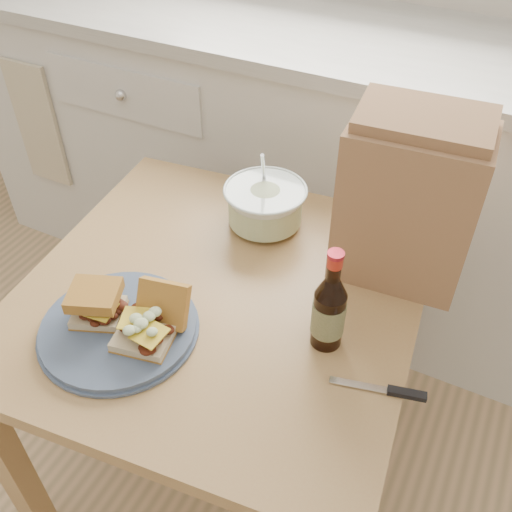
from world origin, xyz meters
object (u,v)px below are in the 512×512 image
at_px(beer_bottle, 329,311).
at_px(coleslaw_bowl, 265,207).
at_px(paper_bag, 407,205).
at_px(plate, 119,328).
at_px(dining_table, 222,322).

bearing_deg(beer_bottle, coleslaw_bowl, 155.58).
xyz_separation_m(beer_bottle, paper_bag, (0.06, 0.26, 0.09)).
distance_m(plate, coleslaw_bowl, 0.45).
bearing_deg(plate, dining_table, 58.10).
bearing_deg(coleslaw_bowl, plate, -103.36).
bearing_deg(paper_bag, plate, -139.67).
xyz_separation_m(dining_table, coleslaw_bowl, (-0.01, 0.24, 0.15)).
relative_size(dining_table, plate, 2.97).
height_order(dining_table, plate, plate).
relative_size(dining_table, coleslaw_bowl, 4.59).
xyz_separation_m(dining_table, beer_bottle, (0.25, -0.03, 0.18)).
xyz_separation_m(dining_table, paper_bag, (0.31, 0.23, 0.27)).
bearing_deg(dining_table, paper_bag, 30.88).
relative_size(plate, beer_bottle, 1.34).
distance_m(coleslaw_bowl, paper_bag, 0.34).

